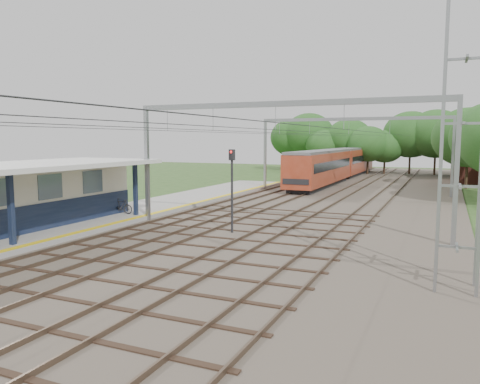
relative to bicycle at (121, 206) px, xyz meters
The scene contains 10 objects.
ballast_bed 18.62m from the bicycle, 53.72° to the left, with size 18.00×90.00×0.10m, color #473D33.
platform 1.29m from the bicycle, 116.08° to the right, with size 5.00×52.00×0.35m, color gray.
yellow_stripe 2.08m from the bicycle, 29.60° to the right, with size 0.45×52.00×0.01m, color yellow.
rail_tracks 17.26m from the bicycle, 60.43° to the left, with size 11.80×88.00×0.15m.
catenary_system 15.36m from the bicycle, 44.68° to the left, with size 17.22×88.00×7.00m.
lattice_pylon 20.91m from the bicycle, 20.21° to the right, with size 1.30×1.30×12.00m.
tree_band 43.69m from the bicycle, 75.55° to the left, with size 31.72×30.88×8.82m.
bicycle is the anchor object (origin of this frame).
train 34.28m from the bicycle, 79.04° to the left, with size 2.87×35.70×3.77m.
signal_post 8.73m from the bicycle, 10.07° to the right, with size 0.35×0.31×4.48m.
Camera 1 is at (11.59, -8.52, 4.99)m, focal length 35.00 mm.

